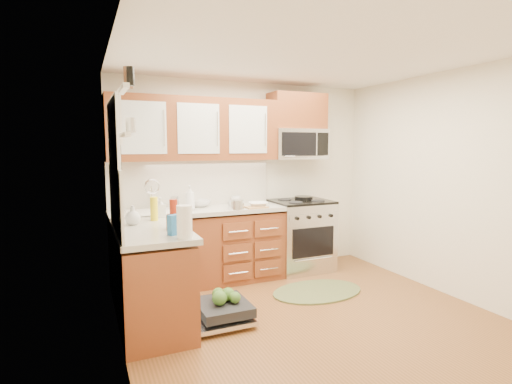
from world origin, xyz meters
name	(u,v)px	position (x,y,z in m)	size (l,w,h in m)	color
floor	(313,319)	(0.00, 0.00, 0.00)	(3.50, 3.50, 0.00)	brown
ceiling	(318,54)	(0.00, 0.00, 2.50)	(3.50, 3.50, 0.00)	white
wall_back	(245,178)	(0.00, 1.75, 1.25)	(3.50, 0.04, 2.50)	white
wall_front	(490,226)	(0.00, -1.75, 1.25)	(3.50, 0.04, 2.50)	white
wall_left	(119,202)	(-1.75, 0.00, 1.25)	(0.04, 3.50, 2.50)	white
wall_right	(450,184)	(1.75, 0.00, 1.25)	(0.04, 3.50, 2.50)	white
base_cabinet_back	(199,249)	(-0.73, 1.45, 0.42)	(2.05, 0.60, 0.85)	brown
base_cabinet_left	(151,280)	(-1.45, 0.52, 0.42)	(0.60, 1.25, 0.85)	brown
countertop_back	(199,211)	(-0.72, 1.44, 0.90)	(2.07, 0.64, 0.05)	beige
countertop_left	(151,230)	(-1.44, 0.53, 0.90)	(0.64, 1.27, 0.05)	beige
backsplash_back	(192,183)	(-0.73, 1.74, 1.21)	(2.05, 0.02, 0.57)	beige
backsplash_left	(115,199)	(-1.74, 0.52, 1.21)	(0.02, 1.25, 0.57)	beige
upper_cabinets	(195,129)	(-0.73, 1.57, 1.88)	(2.05, 0.35, 0.75)	brown
cabinet_over_mw	(297,111)	(0.68, 1.57, 2.13)	(0.76, 0.35, 0.47)	brown
range	(301,235)	(0.68, 1.43, 0.47)	(0.76, 0.64, 0.95)	silver
microwave	(297,144)	(0.68, 1.55, 1.70)	(0.76, 0.38, 0.40)	silver
sink	(155,223)	(-1.25, 1.42, 0.80)	(0.62, 0.50, 0.26)	white
dishwasher	(219,312)	(-0.86, 0.30, 0.10)	(0.70, 0.60, 0.20)	silver
window	(114,160)	(-1.74, 0.50, 1.55)	(0.03, 1.05, 1.05)	white
window_blind	(116,122)	(-1.71, 0.50, 1.88)	(0.02, 0.96, 0.40)	white
shelf_upper	(123,89)	(-1.72, -0.35, 2.05)	(0.04, 0.40, 0.03)	white
shelf_lower	(125,135)	(-1.72, -0.35, 1.75)	(0.04, 0.40, 0.03)	white
rug	(317,291)	(0.43, 0.60, 0.01)	(1.09, 0.71, 0.02)	#606539
skillet	(304,198)	(0.75, 1.48, 0.97)	(0.24, 0.24, 0.05)	black
stock_pot	(236,204)	(-0.33, 1.22, 0.98)	(0.19, 0.19, 0.12)	silver
cutting_board	(256,207)	(-0.07, 1.22, 0.93)	(0.26, 0.17, 0.02)	#B07D50
canister	(175,203)	(-1.00, 1.51, 1.00)	(0.10, 0.10, 0.16)	silver
paper_towel_roll	(184,222)	(-1.25, -0.02, 1.06)	(0.13, 0.13, 0.27)	white
mustard_bottle	(154,209)	(-1.35, 0.88, 1.04)	(0.08, 0.08, 0.24)	yellow
red_bottle	(174,214)	(-1.25, 0.39, 1.06)	(0.07, 0.07, 0.27)	#A7250D
wooden_box	(175,222)	(-1.25, 0.36, 0.99)	(0.14, 0.10, 0.14)	brown
blue_carton	(175,225)	(-1.30, 0.15, 1.01)	(0.11, 0.06, 0.17)	#2468AA
bowl_a	(258,204)	(-0.01, 1.29, 0.95)	(0.24, 0.24, 0.06)	#999999
bowl_b	(199,203)	(-0.68, 1.60, 0.97)	(0.27, 0.27, 0.09)	#999999
cup	(236,200)	(-0.17, 1.65, 0.98)	(0.13, 0.13, 0.10)	#999999
soap_bottle_a	(190,198)	(-0.85, 1.37, 1.07)	(0.11, 0.11, 0.29)	#999999
soap_bottle_b	(161,207)	(-1.25, 1.05, 1.03)	(0.09, 0.10, 0.21)	#999999
soap_bottle_c	(133,215)	(-1.57, 0.73, 1.02)	(0.15, 0.15, 0.19)	#999999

